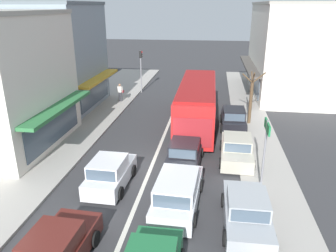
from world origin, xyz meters
TOP-DOWN VIEW (x-y plane):
  - ground_plane at (0.00, 0.00)m, footprint 140.00×140.00m
  - lane_centre_line at (0.00, 4.00)m, footprint 0.20×28.00m
  - sidewalk_left at (-6.80, 6.00)m, footprint 5.20×44.00m
  - kerb_right at (6.20, 6.00)m, footprint 2.80×44.00m
  - shopfront_mid_block at (-10.18, 10.11)m, footprint 7.97×7.96m
  - building_right_far at (11.48, 18.13)m, footprint 9.72×13.27m
  - city_bus at (2.08, 7.09)m, footprint 2.83×10.88m
  - hatchback_adjacent_lane_trail at (-1.60, -2.16)m, footprint 1.91×3.75m
  - sedan_behind_bus_mid at (-1.80, -7.63)m, footprint 2.04×4.28m
  - wagon_queue_far_back at (1.87, -3.47)m, footprint 2.10×4.58m
  - sedan_queue_gap_filler at (1.80, 0.53)m, footprint 2.03×4.27m
  - parked_sedan_kerb_front at (4.75, -4.43)m, footprint 1.94×4.22m
  - parked_sedan_kerb_second at (4.69, 1.70)m, footprint 1.98×4.24m
  - parked_hatchback_kerb_third at (4.73, 6.93)m, footprint 1.86×3.72m
  - traffic_light_downstreet at (-4.07, 16.23)m, footprint 0.33×0.24m
  - directional_road_sign at (5.69, -1.53)m, footprint 0.10×1.40m
  - street_tree_right at (5.97, 7.94)m, footprint 1.68×1.82m
  - pedestrian_with_handbag_near at (-5.18, 12.25)m, footprint 0.66×0.30m

SIDE VIEW (x-z plane):
  - ground_plane at x=0.00m, z-range 0.00..0.00m
  - lane_centre_line at x=0.00m, z-range 0.00..0.01m
  - kerb_right at x=6.20m, z-range 0.00..0.12m
  - sidewalk_left at x=-6.80m, z-range 0.00..0.14m
  - sedan_behind_bus_mid at x=-1.80m, z-range -0.07..1.40m
  - sedan_queue_gap_filler at x=1.80m, z-range -0.07..1.40m
  - parked_sedan_kerb_front at x=4.75m, z-range -0.07..1.40m
  - parked_sedan_kerb_second at x=4.69m, z-range -0.07..1.40m
  - hatchback_adjacent_lane_trail at x=-1.60m, z-range -0.06..1.48m
  - parked_hatchback_kerb_third at x=4.73m, z-range -0.06..1.48m
  - wagon_queue_far_back at x=1.87m, z-range -0.04..1.53m
  - pedestrian_with_handbag_near at x=-5.18m, z-range 0.25..1.88m
  - city_bus at x=2.08m, z-range 0.27..3.49m
  - street_tree_right at x=5.97m, z-range -0.06..4.01m
  - directional_road_sign at x=5.69m, z-range 0.88..4.48m
  - traffic_light_downstreet at x=-4.07m, z-range 0.75..4.95m
  - shopfront_mid_block at x=-10.18m, z-range -0.01..8.70m
  - building_right_far at x=11.48m, z-range -0.01..8.71m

